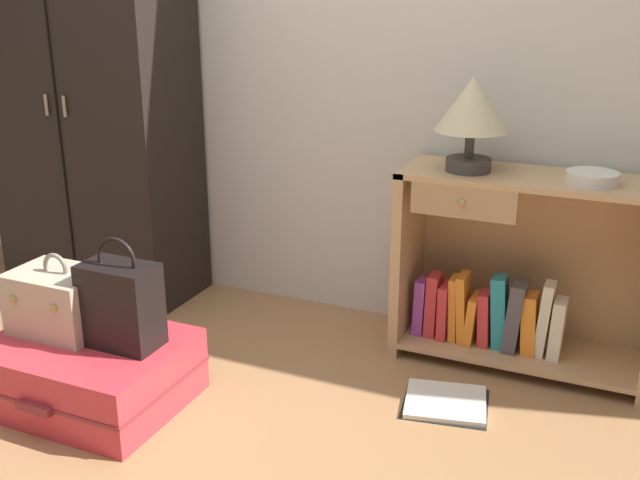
% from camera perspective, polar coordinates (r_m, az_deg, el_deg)
% --- Properties ---
extents(back_wall, '(6.40, 0.10, 2.60)m').
position_cam_1_polar(back_wall, '(3.27, 1.26, 16.68)').
color(back_wall, beige).
rests_on(back_wall, ground_plane).
extents(wardrobe, '(0.90, 0.47, 1.87)m').
position_cam_1_polar(wardrobe, '(3.63, -17.02, 10.32)').
color(wardrobe, black).
rests_on(wardrobe, ground_plane).
extents(bookshelf, '(0.97, 0.37, 0.76)m').
position_cam_1_polar(bookshelf, '(3.00, 14.77, -2.68)').
color(bookshelf, tan).
rests_on(bookshelf, ground_plane).
extents(table_lamp, '(0.27, 0.27, 0.35)m').
position_cam_1_polar(table_lamp, '(2.83, 11.53, 9.74)').
color(table_lamp, '#3D3838').
rests_on(table_lamp, bookshelf).
extents(bowl, '(0.18, 0.18, 0.04)m').
position_cam_1_polar(bowl, '(2.81, 20.08, 4.48)').
color(bowl, silver).
rests_on(bowl, bookshelf).
extents(suitcase_large, '(0.68, 0.55, 0.24)m').
position_cam_1_polar(suitcase_large, '(2.84, -17.23, -9.53)').
color(suitcase_large, '#D1333D').
rests_on(suitcase_large, ground_plane).
extents(train_case, '(0.33, 0.25, 0.30)m').
position_cam_1_polar(train_case, '(2.85, -19.26, -4.42)').
color(train_case, '#B7A88E').
rests_on(train_case, suitcase_large).
extents(handbag, '(0.26, 0.16, 0.40)m').
position_cam_1_polar(handbag, '(2.66, -14.98, -4.74)').
color(handbag, black).
rests_on(handbag, suitcase_large).
extents(bottle, '(0.06, 0.06, 0.17)m').
position_cam_1_polar(bottle, '(3.16, -22.37, -7.94)').
color(bottle, white).
rests_on(bottle, ground_plane).
extents(open_book_on_floor, '(0.34, 0.32, 0.02)m').
position_cam_1_polar(open_book_on_floor, '(2.78, 9.56, -12.13)').
color(open_book_on_floor, white).
rests_on(open_book_on_floor, ground_plane).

